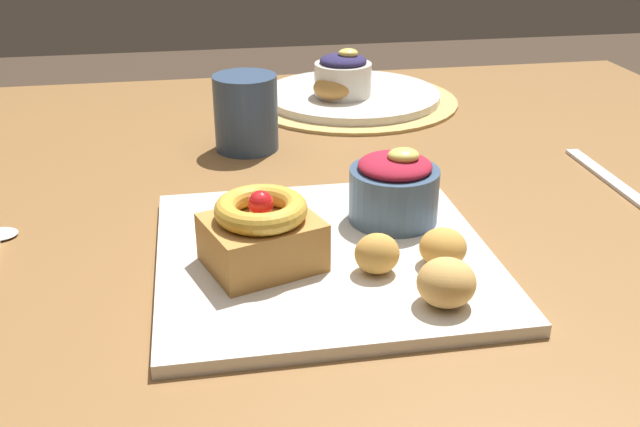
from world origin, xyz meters
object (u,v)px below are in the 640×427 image
berry_ramekin (394,188)px  back_plate (352,95)px  knife (609,179)px  cake_slice (262,233)px  back_pastry (334,88)px  coffee_mug (246,113)px  front_plate (324,256)px  fritter_front (446,283)px  fritter_middle (376,254)px  fritter_back (443,247)px  back_ramekin (343,75)px

berry_ramekin → back_plate: berry_ramekin is taller
back_plate → knife: bearing=-57.6°
cake_slice → back_pastry: 0.51m
berry_ramekin → coffee_mug: size_ratio=0.92×
front_plate → back_pastry: size_ratio=4.96×
front_plate → fritter_front: bearing=-53.5°
fritter_middle → fritter_back: 0.06m
back_pastry → fritter_back: bearing=-89.9°
fritter_middle → back_plate: (0.10, 0.55, -0.02)m
cake_slice → back_pastry: (0.16, 0.48, -0.01)m
berry_ramekin → fritter_middle: berry_ramekin is taller
cake_slice → fritter_front: bearing=-33.0°
knife → coffee_mug: coffee_mug is taller
berry_ramekin → fritter_front: bearing=-89.9°
fritter_middle → knife: (0.33, 0.18, -0.03)m
front_plate → fritter_front: fritter_front is taller
fritter_front → back_pastry: (0.02, 0.57, 0.00)m
cake_slice → fritter_front: cake_slice is taller
cake_slice → berry_ramekin: bearing=27.1°
berry_ramekin → knife: berry_ramekin is taller
front_plate → back_ramekin: size_ratio=3.52×
cake_slice → back_ramekin: back_ramekin is taller
back_plate → back_pastry: bearing=-134.3°
back_pastry → fritter_front: bearing=-91.8°
front_plate → fritter_middle: (0.04, -0.05, 0.02)m
cake_slice → knife: bearing=19.9°
berry_ramekin → knife: (0.28, 0.08, -0.04)m
berry_ramekin → back_plate: bearing=83.1°
front_plate → cake_slice: (-0.06, -0.02, 0.04)m
front_plate → back_plate: back_plate is taller
berry_ramekin → coffee_mug: coffee_mug is taller
front_plate → berry_ramekin: size_ratio=3.42×
fritter_front → coffee_mug: bearing=106.4°
fritter_middle → back_pastry: size_ratio=0.64×
berry_ramekin → fritter_back: bearing=-79.1°
back_ramekin → coffee_mug: (-0.16, -0.16, -0.00)m
back_pastry → knife: bearing=-50.8°
cake_slice → fritter_front: 0.17m
front_plate → berry_ramekin: bearing=33.3°
front_plate → back_plate: (0.13, 0.50, 0.01)m
front_plate → cake_slice: cake_slice is taller
fritter_front → back_ramekin: (0.04, 0.59, 0.02)m
fritter_middle → front_plate: bearing=127.7°
berry_ramekin → cake_slice: bearing=-152.9°
front_plate → fritter_front: 0.14m
fritter_front → back_ramekin: back_ramekin is taller
front_plate → fritter_back: bearing=-24.6°
cake_slice → fritter_middle: (0.10, -0.03, -0.01)m
berry_ramekin → fritter_front: size_ratio=1.85×
fritter_front → back_plate: 0.61m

